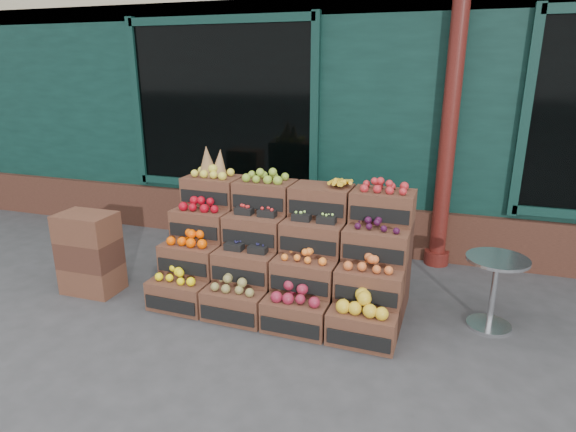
% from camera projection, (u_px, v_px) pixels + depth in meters
% --- Properties ---
extents(ground, '(60.00, 60.00, 0.00)m').
position_uv_depth(ground, '(284.00, 333.00, 4.23)').
color(ground, '#373739').
rests_on(ground, ground).
extents(shop_facade, '(12.00, 6.24, 4.80)m').
position_uv_depth(shop_facade, '(383.00, 56.00, 8.13)').
color(shop_facade, black).
rests_on(shop_facade, ground).
extents(crate_display, '(2.37, 1.19, 1.47)m').
position_uv_depth(crate_display, '(284.00, 257.00, 4.70)').
color(crate_display, '#522E20').
rests_on(crate_display, ground).
extents(spare_crates, '(0.56, 0.39, 0.84)m').
position_uv_depth(spare_crates, '(90.00, 253.00, 4.90)').
color(spare_crates, '#522E20').
rests_on(spare_crates, ground).
extents(bistro_table, '(0.53, 0.53, 0.67)m').
position_uv_depth(bistro_table, '(494.00, 284.00, 4.21)').
color(bistro_table, silver).
rests_on(bistro_table, ground).
extents(shopkeeper, '(0.75, 0.62, 1.77)m').
position_uv_depth(shopkeeper, '(267.00, 166.00, 6.81)').
color(shopkeeper, '#195A2F').
rests_on(shopkeeper, ground).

